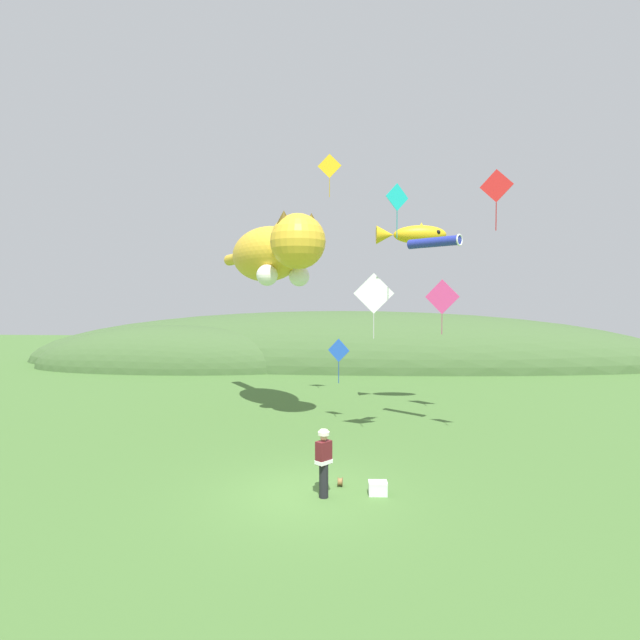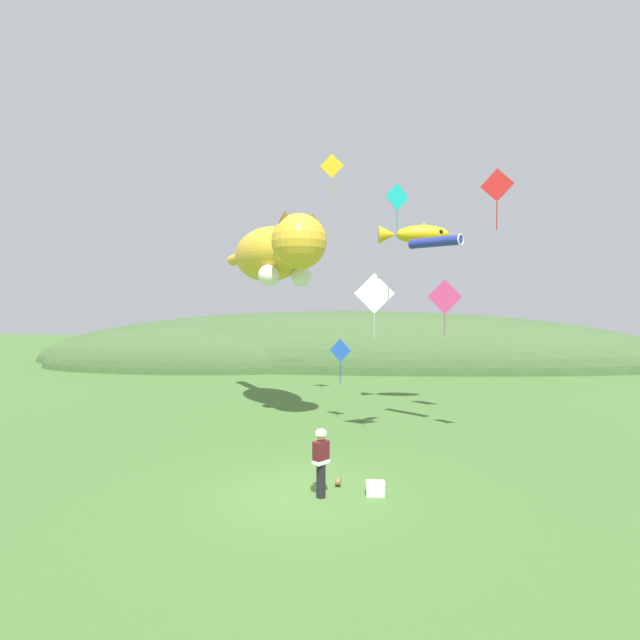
% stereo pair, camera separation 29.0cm
% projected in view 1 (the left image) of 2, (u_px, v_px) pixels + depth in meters
% --- Properties ---
extents(ground_plane, '(120.00, 120.00, 0.00)m').
position_uv_depth(ground_plane, '(308.00, 495.00, 13.11)').
color(ground_plane, '#477033').
extents(distant_hill_ridge, '(54.23, 14.58, 8.69)m').
position_uv_depth(distant_hill_ridge, '(319.00, 364.00, 40.71)').
color(distant_hill_ridge, '#426033').
rests_on(distant_hill_ridge, ground).
extents(festival_attendant, '(0.47, 0.49, 1.77)m').
position_uv_depth(festival_attendant, '(324.00, 461.00, 12.92)').
color(festival_attendant, black).
rests_on(festival_attendant, ground).
extents(kite_spool, '(0.13, 0.25, 0.25)m').
position_uv_depth(kite_spool, '(340.00, 482.00, 13.72)').
color(kite_spool, olive).
rests_on(kite_spool, ground).
extents(picnic_cooler, '(0.50, 0.35, 0.36)m').
position_uv_depth(picnic_cooler, '(378.00, 488.00, 13.11)').
color(picnic_cooler, white).
rests_on(picnic_cooler, ground).
extents(kite_giant_cat, '(6.01, 8.34, 2.91)m').
position_uv_depth(kite_giant_cat, '(273.00, 253.00, 21.94)').
color(kite_giant_cat, gold).
extents(kite_fish_windsock, '(3.19, 0.98, 0.97)m').
position_uv_depth(kite_fish_windsock, '(412.00, 234.00, 22.62)').
color(kite_fish_windsock, gold).
extents(kite_tube_streamer, '(1.92, 1.63, 0.44)m').
position_uv_depth(kite_tube_streamer, '(435.00, 242.00, 18.53)').
color(kite_tube_streamer, '#2633A5').
extents(kite_diamond_pink, '(1.40, 0.67, 2.44)m').
position_uv_depth(kite_diamond_pink, '(442.00, 297.00, 22.03)').
color(kite_diamond_pink, '#E53F8C').
extents(kite_diamond_teal, '(0.79, 0.51, 1.82)m').
position_uv_depth(kite_diamond_teal, '(397.00, 198.00, 16.58)').
color(kite_diamond_teal, '#19BFBF').
extents(kite_diamond_blue, '(0.92, 0.39, 1.89)m').
position_uv_depth(kite_diamond_blue, '(339.00, 351.00, 21.01)').
color(kite_diamond_blue, blue).
extents(kite_diamond_white, '(1.47, 0.07, 2.37)m').
position_uv_depth(kite_diamond_white, '(374.00, 294.00, 17.97)').
color(kite_diamond_white, white).
extents(kite_diamond_gold, '(1.13, 0.08, 2.03)m').
position_uv_depth(kite_diamond_gold, '(330.00, 166.00, 23.44)').
color(kite_diamond_gold, yellow).
extents(kite_diamond_red, '(0.96, 0.49, 1.96)m').
position_uv_depth(kite_diamond_red, '(496.00, 186.00, 16.01)').
color(kite_diamond_red, red).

